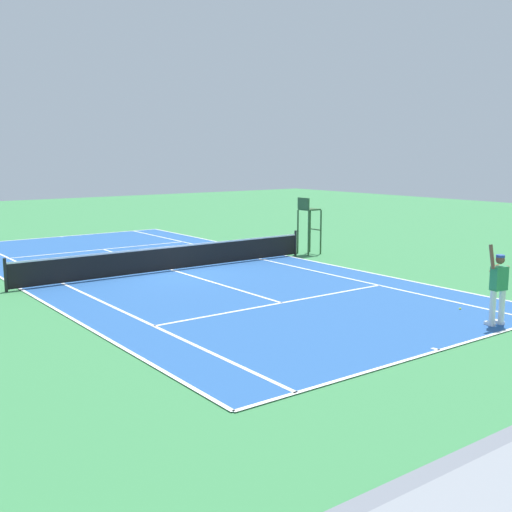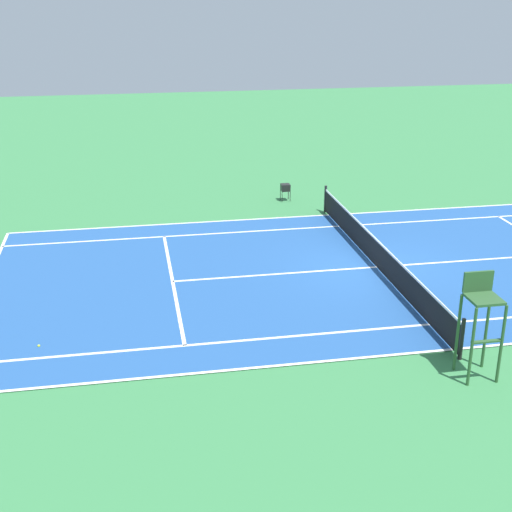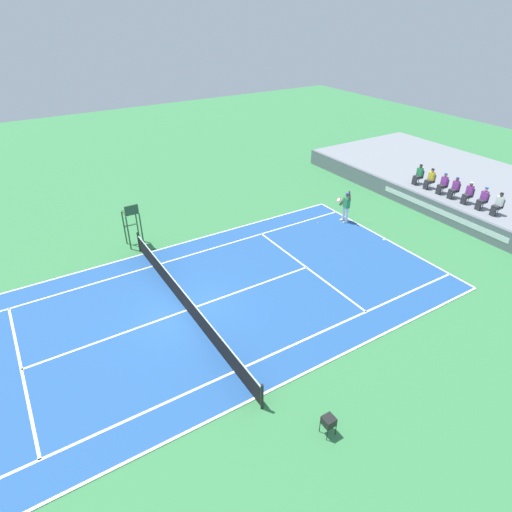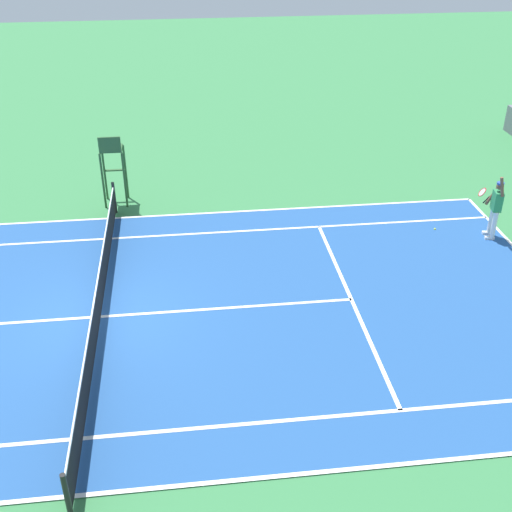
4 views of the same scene
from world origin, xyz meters
name	(u,v)px [view 1 (image 1 of 4)]	position (x,y,z in m)	size (l,w,h in m)	color
ground_plane	(173,271)	(0.00, 0.00, 0.00)	(80.00, 80.00, 0.00)	#387F47
court	(173,271)	(0.00, 0.00, 0.01)	(11.08, 23.88, 0.03)	#235193
net	(173,257)	(0.00, 0.00, 0.52)	(11.98, 0.10, 1.07)	black
tennis_player	(498,287)	(-2.87, 11.44, 0.99)	(0.81, 0.62, 2.08)	white
tennis_ball	(460,309)	(-3.49, 9.94, 0.03)	(0.07, 0.07, 0.07)	#D1E533
umpire_chair	(308,218)	(-6.65, 0.00, 1.56)	(0.77, 0.77, 2.44)	#2D562D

